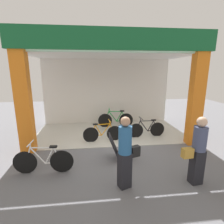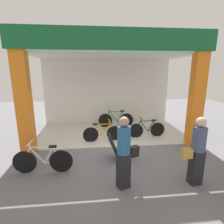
# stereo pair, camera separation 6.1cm
# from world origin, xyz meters

# --- Properties ---
(ground_plane) EXTENTS (20.98, 20.98, 0.00)m
(ground_plane) POSITION_xyz_m (0.00, 0.00, 0.00)
(ground_plane) COLOR slate
(ground_plane) RESTS_ON ground
(shop_facade) EXTENTS (6.69, 3.55, 4.07)m
(shop_facade) POSITION_xyz_m (0.00, 1.75, 2.21)
(shop_facade) COLOR beige
(shop_facade) RESTS_ON ground
(bicycle_inside_0) EXTENTS (1.74, 0.48, 0.96)m
(bicycle_inside_0) POSITION_xyz_m (0.37, 2.38, 0.38)
(bicycle_inside_0) COLOR black
(bicycle_inside_0) RESTS_ON ground
(bicycle_inside_1) EXTENTS (1.56, 0.43, 0.86)m
(bicycle_inside_1) POSITION_xyz_m (1.50, 0.87, 0.34)
(bicycle_inside_1) COLOR black
(bicycle_inside_1) RESTS_ON ground
(bicycle_inside_2) EXTENTS (1.55, 0.43, 0.85)m
(bicycle_inside_2) POSITION_xyz_m (-0.40, 0.61, 0.34)
(bicycle_inside_2) COLOR black
(bicycle_inside_2) RESTS_ON ground
(bicycle_parked_0) EXTENTS (1.63, 0.45, 0.90)m
(bicycle_parked_0) POSITION_xyz_m (-2.14, -1.41, 0.36)
(bicycle_parked_0) COLOR black
(bicycle_parked_0) RESTS_ON ground
(sandwich_board_sign) EXTENTS (0.72, 0.62, 0.81)m
(sandwich_board_sign) POSITION_xyz_m (0.05, -0.86, 0.40)
(sandwich_board_sign) COLOR black
(sandwich_board_sign) RESTS_ON ground
(pedestrian_0) EXTENTS (0.62, 0.36, 1.72)m
(pedestrian_0) POSITION_xyz_m (1.74, -2.31, 0.89)
(pedestrian_0) COLOR black
(pedestrian_0) RESTS_ON ground
(pedestrian_1) EXTENTS (0.60, 0.40, 1.77)m
(pedestrian_1) POSITION_xyz_m (-0.03, -2.25, 0.91)
(pedestrian_1) COLOR black
(pedestrian_1) RESTS_ON ground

